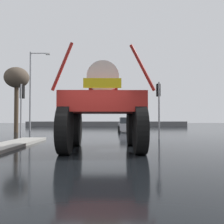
% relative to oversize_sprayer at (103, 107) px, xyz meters
% --- Properties ---
extents(ground_plane, '(120.00, 120.00, 0.00)m').
position_rel_oversize_sprayer_xyz_m(ground_plane, '(-0.24, 14.69, -1.88)').
color(ground_plane, black).
extents(median_island, '(1.50, 7.53, 0.15)m').
position_rel_oversize_sprayer_xyz_m(median_island, '(-4.58, 1.33, -1.81)').
color(median_island, '#9E9B93').
rests_on(median_island, ground).
extents(oversize_sprayer, '(3.93, 5.13, 4.22)m').
position_rel_oversize_sprayer_xyz_m(oversize_sprayer, '(0.00, 0.00, 0.00)').
color(oversize_sprayer, black).
rests_on(oversize_sprayer, ground).
extents(sedan_ahead, '(1.89, 4.11, 1.52)m').
position_rel_oversize_sprayer_xyz_m(sedan_ahead, '(2.18, 15.80, -1.17)').
color(sedan_ahead, '#B7B7BF').
rests_on(sedan_ahead, ground).
extents(traffic_signal_near_left, '(0.24, 0.54, 3.67)m').
position_rel_oversize_sprayer_xyz_m(traffic_signal_near_left, '(-5.59, 5.56, 0.79)').
color(traffic_signal_near_left, gray).
rests_on(traffic_signal_near_left, ground).
extents(traffic_signal_near_right, '(0.24, 0.54, 3.82)m').
position_rel_oversize_sprayer_xyz_m(traffic_signal_near_right, '(3.58, 5.56, 0.90)').
color(traffic_signal_near_right, gray).
rests_on(traffic_signal_near_right, ground).
extents(traffic_signal_far_left, '(0.24, 0.55, 3.35)m').
position_rel_oversize_sprayer_xyz_m(traffic_signal_far_left, '(-3.20, 19.35, 0.56)').
color(traffic_signal_far_left, gray).
rests_on(traffic_signal_far_left, ground).
extents(streetlight_far_left, '(2.32, 0.24, 9.08)m').
position_rel_oversize_sprayer_xyz_m(streetlight_far_left, '(-8.64, 17.26, 3.17)').
color(streetlight_far_left, gray).
rests_on(streetlight_far_left, ground).
extents(bare_tree_left, '(2.46, 2.46, 6.61)m').
position_rel_oversize_sprayer_xyz_m(bare_tree_left, '(-9.16, 14.02, 3.48)').
color(bare_tree_left, '#473828').
rests_on(bare_tree_left, ground).
extents(roadside_barrier, '(29.94, 0.24, 0.90)m').
position_rel_oversize_sprayer_xyz_m(roadside_barrier, '(-0.24, 34.68, -1.43)').
color(roadside_barrier, '#59595B').
rests_on(roadside_barrier, ground).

